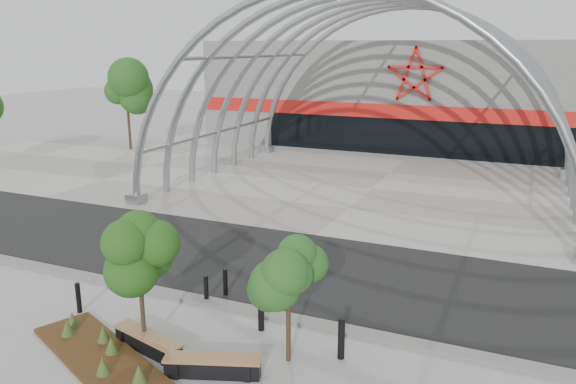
{
  "coord_description": "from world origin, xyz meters",
  "views": [
    {
      "loc": [
        7.71,
        -13.71,
        7.66
      ],
      "look_at": [
        0.0,
        4.0,
        2.6
      ],
      "focal_mm": 35.0,
      "sensor_mm": 36.0,
      "label": 1
    }
  ],
  "objects_px": {
    "street_tree_1": "(288,267)",
    "bench_0": "(148,343)",
    "bench_1": "(213,367)",
    "bollard_2": "(225,282)",
    "street_tree_0": "(138,253)"
  },
  "relations": [
    {
      "from": "bench_1",
      "to": "bollard_2",
      "type": "xyz_separation_m",
      "value": [
        -1.94,
        4.01,
        0.21
      ]
    },
    {
      "from": "street_tree_1",
      "to": "bench_0",
      "type": "xyz_separation_m",
      "value": [
        -3.5,
        -1.04,
        -2.29
      ]
    },
    {
      "from": "bench_1",
      "to": "bollard_2",
      "type": "distance_m",
      "value": 4.46
    },
    {
      "from": "bench_1",
      "to": "bollard_2",
      "type": "height_order",
      "value": "bollard_2"
    },
    {
      "from": "street_tree_0",
      "to": "bench_0",
      "type": "bearing_deg",
      "value": -30.09
    },
    {
      "from": "street_tree_1",
      "to": "bollard_2",
      "type": "relative_size",
      "value": 3.95
    },
    {
      "from": "street_tree_0",
      "to": "bollard_2",
      "type": "relative_size",
      "value": 4.11
    },
    {
      "from": "bench_0",
      "to": "bollard_2",
      "type": "height_order",
      "value": "bollard_2"
    },
    {
      "from": "street_tree_0",
      "to": "bench_1",
      "type": "distance_m",
      "value": 3.35
    },
    {
      "from": "street_tree_1",
      "to": "bench_0",
      "type": "distance_m",
      "value": 4.31
    },
    {
      "from": "street_tree_1",
      "to": "bench_1",
      "type": "distance_m",
      "value": 2.99
    },
    {
      "from": "street_tree_1",
      "to": "bench_0",
      "type": "relative_size",
      "value": 1.52
    },
    {
      "from": "street_tree_1",
      "to": "bench_0",
      "type": "bearing_deg",
      "value": -163.44
    },
    {
      "from": "street_tree_1",
      "to": "bollard_2",
      "type": "distance_m",
      "value": 4.75
    },
    {
      "from": "street_tree_0",
      "to": "bollard_2",
      "type": "bearing_deg",
      "value": 84.14
    }
  ]
}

